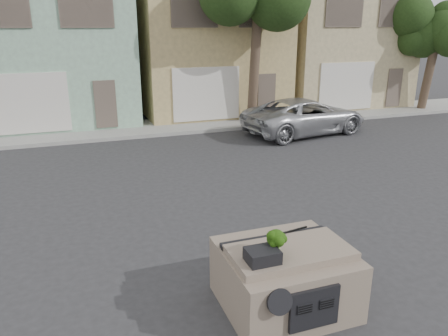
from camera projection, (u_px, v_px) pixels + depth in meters
ground_plane at (223, 229)px, 10.00m from camera, size 120.00×120.00×0.00m
sidewalk at (143, 128)px, 19.36m from camera, size 40.00×3.00×0.15m
townhouse_mint at (50, 40)px, 20.64m from camera, size 7.20×8.20×7.55m
townhouse_tan at (202, 38)px, 23.06m from camera, size 7.20×8.20×7.55m
townhouse_beige at (325, 37)px, 25.47m from camera, size 7.20×8.20×7.55m
silver_pickup at (304, 133)px, 18.77m from camera, size 5.75×3.32×1.51m
tree_near at (255, 30)px, 19.03m from camera, size 4.40×4.00×8.50m
tree_far at (431, 54)px, 22.64m from camera, size 3.20×3.00×6.00m
car_dashboard at (285, 275)px, 7.14m from camera, size 2.00×1.80×1.12m
instrument_hump at (262, 256)px, 6.44m from camera, size 0.48×0.38×0.20m
wiper_arm at (290, 231)px, 7.39m from camera, size 0.69×0.15×0.02m
broccoli at (276, 242)px, 6.61m from camera, size 0.36×0.36×0.42m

